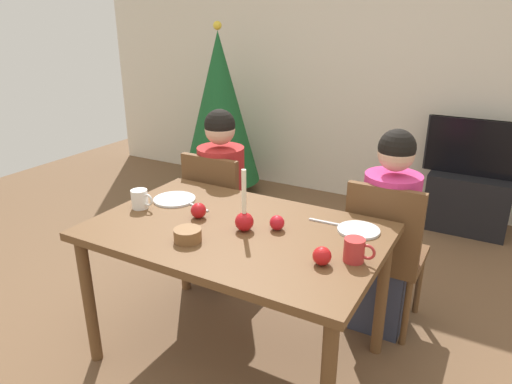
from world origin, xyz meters
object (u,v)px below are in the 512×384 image
Objects in this scene: dining_table at (236,244)px; bowl_walnuts at (188,235)px; tv_stand at (467,202)px; apple_near_candle at (322,256)px; chair_right at (385,248)px; tv at (477,148)px; person_left_child at (222,200)px; plate_left at (175,199)px; apple_by_right_mug at (198,211)px; person_right_child at (387,236)px; mug_left at (140,199)px; christmas_tree at (220,109)px; mug_right at (355,250)px; apple_by_left_plate at (277,223)px; candle_centerpiece at (244,218)px; plate_right at (359,230)px; chair_left at (219,210)px.

bowl_walnuts reaches higher than dining_table.
tv_stand is 8.15× the size of apple_near_candle.
chair_right reaches higher than apple_near_candle.
tv is at bearing 81.29° from apple_near_candle.
person_left_child is 0.96m from bowl_walnuts.
plate_left is 2.91× the size of apple_by_right_mug.
tv is 2.55m from plate_left.
tv_stand is at bearing 80.44° from person_right_child.
bowl_walnuts is at bearing -118.68° from dining_table.
person_right_child is at bearing 30.22° from mug_left.
christmas_tree reaches higher than mug_right.
plate_left is (-1.35, -2.16, 0.05)m from tv.
plate_left is at bearing 175.01° from apple_by_left_plate.
tv_stand is 0.39× the size of christmas_tree.
mug_left is (-1.43, -2.33, 0.09)m from tv.
bowl_walnuts is (0.38, -0.86, 0.21)m from person_left_child.
mug_left is 1.07m from apple_near_candle.
dining_table is 2.48m from christmas_tree.
person_right_child is 0.72m from apple_by_left_plate.
christmas_tree is at bearing 129.55° from apple_by_left_plate.
christmas_tree is 2.52m from apple_by_left_plate.
candle_centerpiece is 1.52× the size of plate_right.
mug_left is 1.70× the size of apple_near_candle.
bowl_walnuts is at bearing -22.51° from mug_left.
plate_right is at bearing -98.92° from chair_right.
person_left_child is at bearing 159.54° from plate_right.
tv reaches higher than chair_left.
dining_table is 0.61m from mug_right.
plate_right is 1.50× the size of mug_left.
candle_centerpiece is at bearing -147.34° from apple_by_left_plate.
person_left_child is at bearing 114.00° from bowl_walnuts.
mug_left is at bearing -96.17° from chair_left.
plate_right is 1.58× the size of bowl_walnuts.
plate_left is at bearing 135.28° from bowl_walnuts.
tv_stand is 2.41m from mug_right.
tv_stand is 2.51m from candle_centerpiece.
apple_near_candle reaches higher than dining_table.
apple_by_right_mug is (0.27, -0.59, 0.28)m from chair_left.
apple_by_left_plate is at bearing 8.72° from mug_left.
candle_centerpiece is at bearing -54.01° from christmas_tree.
tv is (0.00, 0.00, 0.47)m from tv_stand.
mug_left is at bearing -179.94° from mug_right.
plate_right is at bearing 6.47° from plate_left.
dining_table is 0.51m from plate_left.
bowl_walnuts reaches higher than plate_left.
christmas_tree is at bearing 123.62° from person_left_child.
mug_right is at bearing -96.44° from tv_stand.
mug_left is 0.76m from apple_by_left_plate.
candle_centerpiece is at bearing -1.73° from dining_table.
bowl_walnuts is at bearing -65.18° from apple_by_right_mug.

